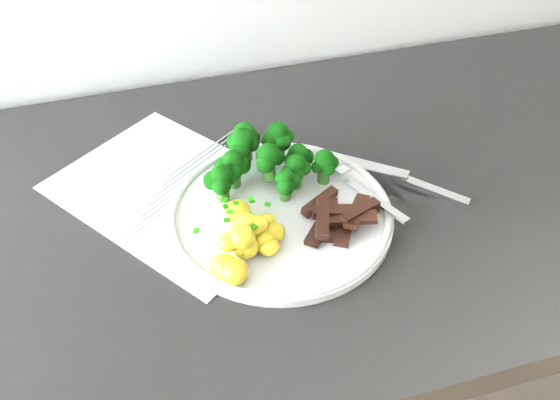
# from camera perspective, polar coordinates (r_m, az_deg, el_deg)

# --- Properties ---
(counter) EXTENTS (2.47, 0.62, 0.93)m
(counter) POSITION_cam_1_polar(r_m,az_deg,el_deg) (1.15, -1.17, -17.54)
(counter) COLOR black
(counter) RESTS_ON ground
(recipe_paper) EXTENTS (0.36, 0.38, 0.00)m
(recipe_paper) POSITION_cam_1_polar(r_m,az_deg,el_deg) (0.81, -9.54, 0.73)
(recipe_paper) COLOR white
(recipe_paper) RESTS_ON counter
(plate) EXTENTS (0.28, 0.28, 0.02)m
(plate) POSITION_cam_1_polar(r_m,az_deg,el_deg) (0.76, 0.00, -1.23)
(plate) COLOR silver
(plate) RESTS_ON counter
(broccoli) EXTENTS (0.17, 0.13, 0.07)m
(broccoli) POSITION_cam_1_polar(r_m,az_deg,el_deg) (0.78, -1.53, 3.95)
(broccoli) COLOR #346821
(broccoli) RESTS_ON plate
(potatoes) EXTENTS (0.11, 0.12, 0.05)m
(potatoes) POSITION_cam_1_polar(r_m,az_deg,el_deg) (0.70, -3.27, -3.61)
(potatoes) COLOR gold
(potatoes) RESTS_ON plate
(beef_strips) EXTENTS (0.10, 0.10, 0.03)m
(beef_strips) POSITION_cam_1_polar(r_m,az_deg,el_deg) (0.74, 5.49, -1.50)
(beef_strips) COLOR black
(beef_strips) RESTS_ON plate
(fork) EXTENTS (0.07, 0.16, 0.02)m
(fork) POSITION_cam_1_polar(r_m,az_deg,el_deg) (0.78, 7.71, 1.04)
(fork) COLOR silver
(fork) RESTS_ON plate
(knife) EXTENTS (0.15, 0.14, 0.02)m
(knife) POSITION_cam_1_polar(r_m,az_deg,el_deg) (0.82, 12.42, 1.46)
(knife) COLOR silver
(knife) RESTS_ON plate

